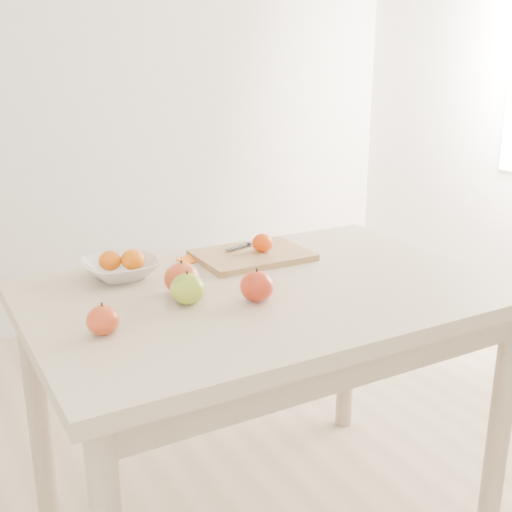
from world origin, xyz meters
TOP-DOWN VIEW (x-y plane):
  - table at (0.00, 0.00)m, footprint 1.20×0.80m
  - cutting_board at (0.09, 0.23)m, footprint 0.32×0.24m
  - board_tangerine at (0.12, 0.22)m, footprint 0.06×0.06m
  - fruit_bowl at (-0.30, 0.26)m, footprint 0.20×0.20m
  - bowl_tangerine_near at (-0.32, 0.27)m, footprint 0.06×0.06m
  - bowl_tangerine_far at (-0.27, 0.24)m, footprint 0.06×0.06m
  - orange_peel_a at (-0.09, 0.29)m, footprint 0.07×0.07m
  - orange_peel_b at (-0.05, 0.19)m, footprint 0.05×0.04m
  - paring_knife at (0.14, 0.30)m, footprint 0.17×0.07m
  - apple_green at (-0.22, -0.01)m, footprint 0.08×0.08m
  - apple_red_d at (-0.45, -0.08)m, footprint 0.07×0.07m
  - apple_red_b at (-0.21, 0.06)m, footprint 0.09×0.09m
  - apple_red_e at (-0.07, -0.07)m, footprint 0.08×0.08m

SIDE VIEW (x-z plane):
  - table at x=0.00m, z-range 0.28..1.03m
  - orange_peel_a at x=-0.09m, z-range 0.75..0.76m
  - orange_peel_b at x=-0.05m, z-range 0.75..0.76m
  - cutting_board at x=0.09m, z-range 0.75..0.77m
  - fruit_bowl at x=-0.30m, z-range 0.75..0.80m
  - paring_knife at x=0.14m, z-range 0.77..0.78m
  - apple_red_d at x=-0.45m, z-range 0.75..0.81m
  - apple_red_e at x=-0.07m, z-range 0.75..0.83m
  - apple_green at x=-0.22m, z-range 0.75..0.83m
  - apple_red_b at x=-0.21m, z-range 0.75..0.83m
  - board_tangerine at x=0.12m, z-range 0.77..0.82m
  - bowl_tangerine_near at x=-0.32m, z-range 0.77..0.82m
  - bowl_tangerine_far at x=-0.27m, z-range 0.77..0.83m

